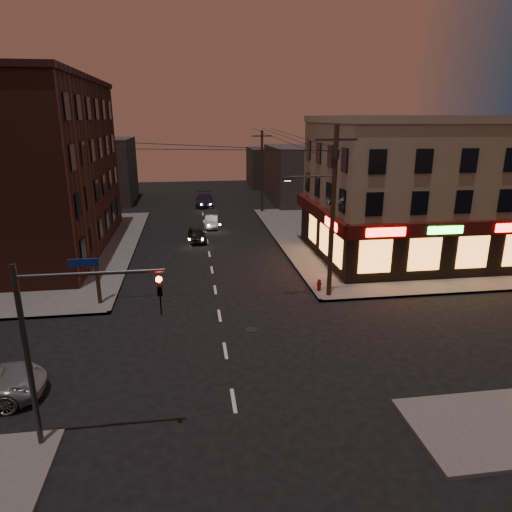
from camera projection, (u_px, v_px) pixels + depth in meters
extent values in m
plane|color=black|center=(225.00, 351.00, 21.47)|extent=(120.00, 120.00, 0.00)
cube|color=#514F4C|center=(404.00, 236.00, 41.91)|extent=(24.00, 28.00, 0.15)
cube|color=tan|center=(418.00, 190.00, 34.95)|extent=(15.00, 12.00, 10.00)
cube|color=tan|center=(425.00, 119.00, 33.42)|extent=(15.20, 12.20, 0.50)
cube|color=black|center=(456.00, 254.00, 30.28)|extent=(15.12, 0.25, 3.40)
cube|color=black|center=(322.00, 236.00, 34.89)|extent=(0.25, 12.12, 3.40)
cube|color=#3F0D0A|center=(462.00, 228.00, 29.47)|extent=(15.60, 0.50, 0.90)
cube|color=#3F0D0A|center=(319.00, 213.00, 34.32)|extent=(0.50, 12.60, 0.90)
cube|color=#FF140C|center=(386.00, 232.00, 28.49)|extent=(2.60, 0.06, 0.55)
cube|color=#26FF3F|center=(446.00, 230.00, 29.04)|extent=(2.40, 0.06, 0.50)
cube|color=#FF140C|center=(331.00, 224.00, 30.68)|extent=(0.06, 2.60, 0.55)
cube|color=#FF9738|center=(449.00, 253.00, 30.03)|extent=(12.40, 0.08, 2.20)
cube|color=#FF9738|center=(324.00, 238.00, 33.89)|extent=(0.08, 8.40, 2.20)
cube|color=#492317|center=(18.00, 169.00, 35.51)|extent=(12.00, 20.00, 13.00)
cube|color=#3F3D3A|center=(310.00, 175.00, 58.34)|extent=(10.00, 12.00, 7.00)
cube|color=#3F3D3A|center=(97.00, 171.00, 58.26)|extent=(9.00, 10.00, 8.00)
cube|color=#3F3D3A|center=(275.00, 167.00, 71.46)|extent=(8.00, 8.00, 6.00)
cylinder|color=#382619|center=(333.00, 214.00, 26.39)|extent=(0.28, 0.28, 10.00)
cube|color=#382619|center=(336.00, 140.00, 25.17)|extent=(2.40, 0.12, 0.12)
cylinder|color=#333538|center=(336.00, 154.00, 25.40)|extent=(0.44, 0.44, 0.50)
cylinder|color=#333538|center=(312.00, 176.00, 25.57)|extent=(2.60, 0.10, 0.10)
cube|color=#333538|center=(288.00, 179.00, 25.41)|extent=(0.60, 0.25, 0.18)
cube|color=#FFD88C|center=(288.00, 181.00, 25.44)|extent=(0.35, 0.15, 0.04)
cylinder|color=#382619|center=(262.00, 172.00, 51.34)|extent=(0.26, 0.26, 9.00)
cylinder|color=#382619|center=(92.00, 228.00, 25.33)|extent=(0.24, 0.24, 9.00)
cylinder|color=#333538|center=(28.00, 361.00, 14.32)|extent=(0.18, 0.18, 6.40)
cylinder|color=#333538|center=(91.00, 274.00, 13.81)|extent=(4.40, 0.12, 0.12)
imported|color=black|center=(160.00, 286.00, 14.23)|extent=(0.16, 0.20, 1.00)
sphere|color=#FF0C05|center=(159.00, 279.00, 14.05)|extent=(0.20, 0.20, 0.20)
cube|color=navy|center=(83.00, 263.00, 13.68)|extent=(0.90, 0.05, 0.25)
imported|color=black|center=(197.00, 235.00, 40.18)|extent=(1.76, 3.69, 1.22)
imported|color=gray|center=(212.00, 221.00, 45.34)|extent=(1.59, 3.71, 1.19)
imported|color=#1C1C38|center=(204.00, 200.00, 56.32)|extent=(2.29, 5.26, 1.51)
cylinder|color=maroon|center=(319.00, 286.00, 28.43)|extent=(0.27, 0.27, 0.61)
sphere|color=maroon|center=(319.00, 281.00, 28.33)|extent=(0.24, 0.24, 0.24)
cylinder|color=maroon|center=(319.00, 284.00, 28.40)|extent=(0.34, 0.20, 0.12)
cylinder|color=maroon|center=(319.00, 284.00, 28.40)|extent=(0.20, 0.34, 0.12)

